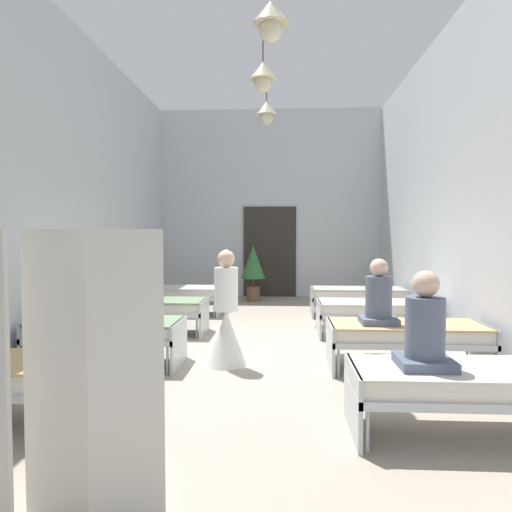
{
  "coord_description": "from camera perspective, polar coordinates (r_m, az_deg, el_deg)",
  "views": [
    {
      "loc": [
        0.37,
        -6.78,
        1.67
      ],
      "look_at": [
        0.0,
        -0.51,
        1.38
      ],
      "focal_mm": 32.99,
      "sensor_mm": 36.0,
      "label": 1
    }
  ],
  "objects": [
    {
      "name": "bed_right_row_3",
      "position": [
        9.82,
        12.24,
        -4.6
      ],
      "size": [
        1.9,
        0.84,
        0.57
      ],
      "color": "#B7BCC1",
      "rests_on": "ground"
    },
    {
      "name": "ground_plane",
      "position": [
        7.0,
        0.25,
        -11.56
      ],
      "size": [
        6.46,
        12.22,
        0.1
      ],
      "primitive_type": "cube",
      "color": "#9E9384"
    },
    {
      "name": "bed_left_row_3",
      "position": [
        9.96,
        -9.75,
        -4.47
      ],
      "size": [
        1.9,
        0.84,
        0.57
      ],
      "color": "#B7BCC1",
      "rests_on": "ground"
    },
    {
      "name": "bed_left_row_0",
      "position": [
        4.69,
        -26.16,
        -12.85
      ],
      "size": [
        1.9,
        0.84,
        0.57
      ],
      "color": "#B7BCC1",
      "rests_on": "ground"
    },
    {
      "name": "nurse_near_aisle",
      "position": [
        6.05,
        -3.62,
        -8.22
      ],
      "size": [
        0.52,
        0.52,
        1.49
      ],
      "rotation": [
        0.0,
        0.0,
        3.24
      ],
      "color": "white",
      "rests_on": "ground"
    },
    {
      "name": "potted_plant",
      "position": [
        11.74,
        -0.34,
        -1.2
      ],
      "size": [
        0.61,
        0.61,
        1.38
      ],
      "color": "brown",
      "rests_on": "ground"
    },
    {
      "name": "patient_seated_secondary",
      "position": [
        5.96,
        14.64,
        -5.15
      ],
      "size": [
        0.44,
        0.44,
        0.8
      ],
      "color": "#515B70",
      "rests_on": "bed_right_row_1"
    },
    {
      "name": "privacy_screen",
      "position": [
        3.0,
        -23.13,
        -13.44
      ],
      "size": [
        1.25,
        0.17,
        1.7
      ],
      "rotation": [
        0.0,
        0.0,
        -0.04
      ],
      "color": "silver",
      "rests_on": "ground"
    },
    {
      "name": "bed_right_row_1",
      "position": [
        6.14,
        17.78,
        -9.03
      ],
      "size": [
        1.9,
        0.84,
        0.57
      ],
      "color": "#B7BCC1",
      "rests_on": "ground"
    },
    {
      "name": "room_shell",
      "position": [
        8.1,
        0.75,
        8.57
      ],
      "size": [
        6.26,
        11.82,
        4.99
      ],
      "color": "silver",
      "rests_on": "ground"
    },
    {
      "name": "bed_left_row_1",
      "position": [
        6.37,
        -17.62,
        -8.62
      ],
      "size": [
        1.9,
        0.84,
        0.57
      ],
      "color": "#B7BCC1",
      "rests_on": "ground"
    },
    {
      "name": "bed_right_row_2",
      "position": [
        7.97,
        14.36,
        -6.31
      ],
      "size": [
        1.9,
        0.84,
        0.57
      ],
      "color": "#B7BCC1",
      "rests_on": "ground"
    },
    {
      "name": "bed_left_row_2",
      "position": [
        8.14,
        -12.8,
        -6.1
      ],
      "size": [
        1.9,
        0.84,
        0.57
      ],
      "color": "#B7BCC1",
      "rests_on": "ground"
    },
    {
      "name": "bed_right_row_0",
      "position": [
        4.38,
        24.15,
        -13.9
      ],
      "size": [
        1.9,
        0.84,
        0.57
      ],
      "color": "#B7BCC1",
      "rests_on": "ground"
    },
    {
      "name": "patient_seated_primary",
      "position": [
        4.16,
        19.79,
        -8.63
      ],
      "size": [
        0.44,
        0.44,
        0.8
      ],
      "color": "#515B70",
      "rests_on": "bed_right_row_0"
    }
  ]
}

